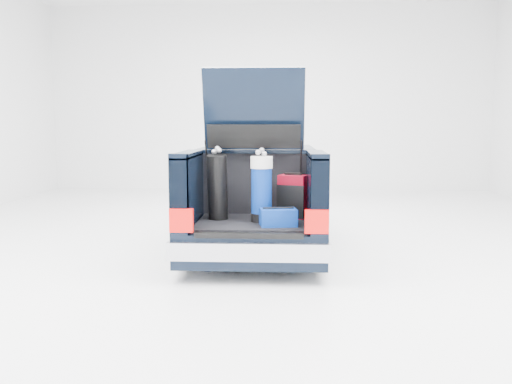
# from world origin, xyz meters

# --- Properties ---
(ground) EXTENTS (14.00, 14.00, 0.00)m
(ground) POSITION_xyz_m (0.00, 0.00, 0.00)
(ground) COLOR white
(ground) RESTS_ON ground
(car) EXTENTS (1.87, 4.65, 2.47)m
(car) POSITION_xyz_m (-0.00, 0.11, 0.67)
(car) COLOR black
(car) RESTS_ON ground
(red_suitcase) EXTENTS (0.40, 0.34, 0.57)m
(red_suitcase) POSITION_xyz_m (0.50, -1.21, 0.87)
(red_suitcase) COLOR maroon
(red_suitcase) RESTS_ON car
(black_golf_bag) EXTENTS (0.29, 0.35, 0.90)m
(black_golf_bag) POSITION_xyz_m (-0.43, -1.38, 1.00)
(black_golf_bag) COLOR black
(black_golf_bag) RESTS_ON car
(blue_golf_bag) EXTENTS (0.30, 0.30, 0.89)m
(blue_golf_bag) POSITION_xyz_m (0.12, -1.49, 1.00)
(blue_golf_bag) COLOR black
(blue_golf_bag) RESTS_ON car
(blue_duffel) EXTENTS (0.45, 0.33, 0.22)m
(blue_duffel) POSITION_xyz_m (0.32, -1.78, 0.70)
(blue_duffel) COLOR navy
(blue_duffel) RESTS_ON car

